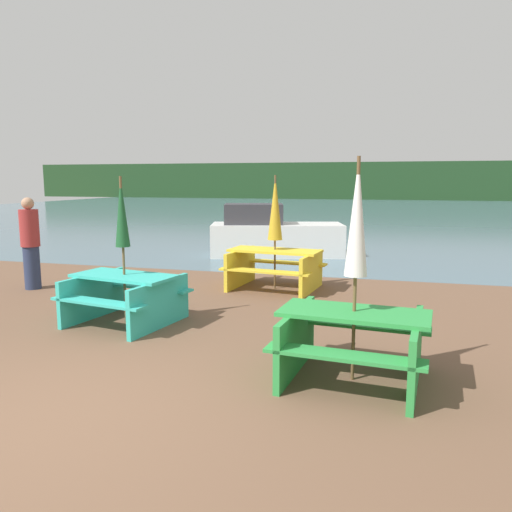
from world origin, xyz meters
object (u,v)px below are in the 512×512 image
Objects in this scene: picnic_table_green at (353,339)px; boat at (273,235)px; person at (30,243)px; picnic_table_teal at (125,294)px; picnic_table_yellow at (275,265)px; umbrella_darkgreen at (122,214)px; umbrella_gold at (275,208)px; umbrella_white at (357,219)px.

boat reaches higher than picnic_table_green.
picnic_table_teal is at bearing -29.07° from person.
picnic_table_yellow reaches higher than picnic_table_green.
picnic_table_green is 4.55m from picnic_table_yellow.
umbrella_darkgreen is at bearing -119.20° from picnic_table_yellow.
picnic_table_green is 0.77× the size of umbrella_darkgreen.
umbrella_gold reaches higher than picnic_table_teal.
umbrella_white reaches higher than picnic_table_teal.
umbrella_gold is 1.02× the size of umbrella_darkgreen.
umbrella_darkgreen reaches higher than picnic_table_yellow.
umbrella_gold is 3.30m from umbrella_darkgreen.
umbrella_white is at bearing 26.57° from picnic_table_green.
picnic_table_teal is 3.49m from umbrella_gold.
umbrella_white is at bearing -86.37° from boat.
umbrella_darkgreen is 1.22× the size of person.
umbrella_white reaches higher than person.
boat is at bearing 57.11° from person.
boat is at bearing 85.30° from picnic_table_teal.
picnic_table_yellow is 4.72m from umbrella_white.
picnic_table_yellow is (-1.81, 4.17, 0.02)m from picnic_table_green.
person is (-4.57, -1.24, -0.67)m from umbrella_gold.
picnic_table_yellow is at bearing 113.49° from picnic_table_green.
umbrella_darkgreen is (-3.42, 1.29, 1.17)m from picnic_table_green.
person reaches higher than picnic_table_yellow.
umbrella_darkgreen is 3.46m from person.
umbrella_darkgreen is at bearing 159.36° from umbrella_white.
umbrella_darkgreen is 3.66m from umbrella_white.
person reaches higher than picnic_table_green.
picnic_table_teal is 0.79× the size of umbrella_gold.
umbrella_gold reaches higher than umbrella_darkgreen.
umbrella_white is 0.60× the size of boat.
boat is at bearing 108.63° from umbrella_white.
picnic_table_yellow is at bearing -91.43° from boat.
boat is at bearing 85.30° from umbrella_darkgreen.
picnic_table_green is at bearing -24.69° from person.
boat reaches higher than picnic_table_teal.
umbrella_darkgreen reaches higher than boat.
person is at bearing -137.89° from boat.
picnic_table_teal is 0.98× the size of person.
picnic_table_green is at bearing -86.37° from boat.
umbrella_gold is at bearing 113.49° from picnic_table_green.
picnic_table_green is 7.04m from person.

